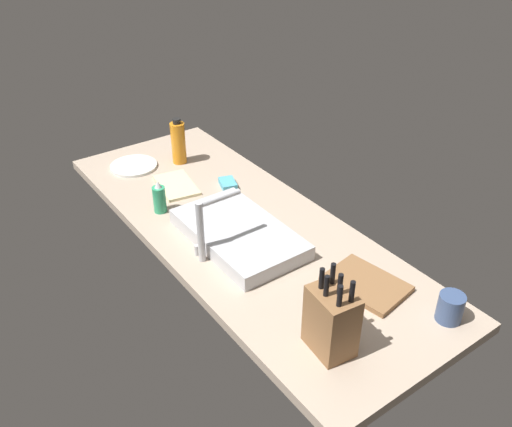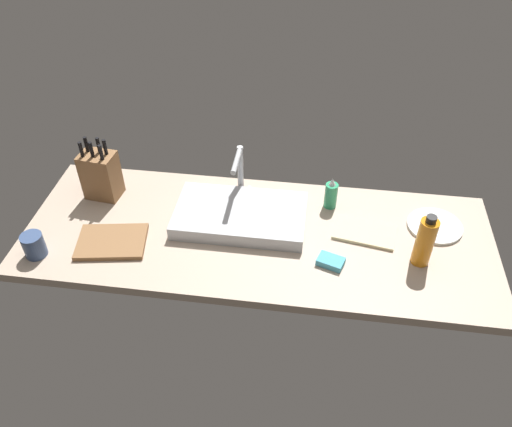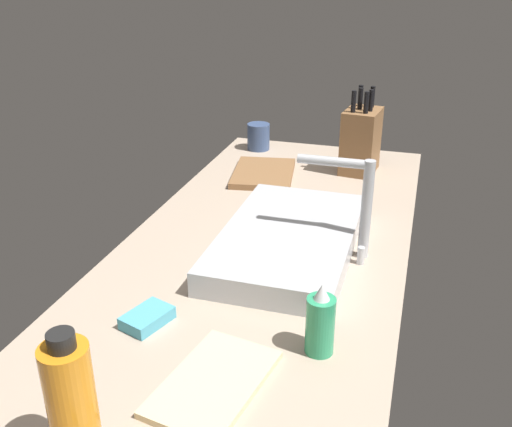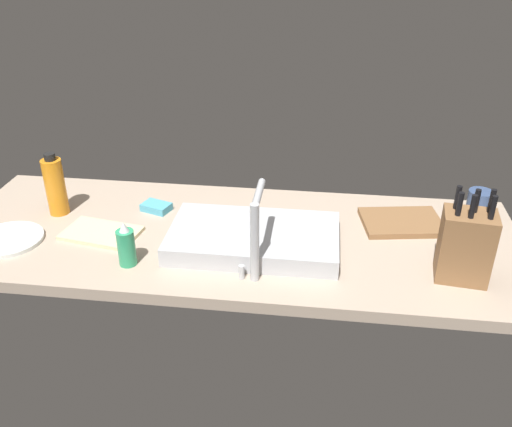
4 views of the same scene
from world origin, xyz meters
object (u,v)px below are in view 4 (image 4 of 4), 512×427
object	(u,v)px
cutting_board	(402,222)
dish_sponge	(156,207)
soap_bottle	(126,246)
knife_block	(466,245)
coffee_mug	(479,204)
faucet	(255,230)
sink_basin	(254,238)
water_bottle	(55,186)
dinner_plate	(8,239)
dish_towel	(101,233)

from	to	relation	value
cutting_board	dish_sponge	xyz separation A→B (cm)	(78.88, 0.51, 0.30)
dish_sponge	soap_bottle	bearing A→B (deg)	92.10
soap_bottle	knife_block	bearing A→B (deg)	-176.76
coffee_mug	faucet	bearing A→B (deg)	31.95
sink_basin	faucet	bearing A→B (deg)	98.96
cutting_board	water_bottle	size ratio (longest dim) A/B	1.18
soap_bottle	cutting_board	bearing A→B (deg)	-157.54
water_bottle	dinner_plate	xyz separation A→B (cm)	(7.49, 18.96, -9.01)
dish_sponge	sink_basin	bearing A→B (deg)	152.47
faucet	dinner_plate	world-z (taller)	faucet
soap_bottle	dish_sponge	bearing A→B (deg)	-87.90
dish_sponge	coffee_mug	bearing A→B (deg)	-174.83
sink_basin	knife_block	world-z (taller)	knife_block
faucet	dish_towel	bearing A→B (deg)	-16.69
cutting_board	dish_towel	size ratio (longest dim) A/B	1.08
knife_block	water_bottle	xyz separation A→B (cm)	(122.17, -21.04, -0.42)
cutting_board	sink_basin	bearing A→B (deg)	22.76
cutting_board	dinner_plate	distance (cm)	119.81
sink_basin	coffee_mug	bearing A→B (deg)	-158.28
soap_bottle	dish_towel	distance (cm)	20.12
water_bottle	coffee_mug	bearing A→B (deg)	-173.69
faucet	water_bottle	xyz separation A→B (cm)	(67.66, -26.68, -4.35)
water_bottle	dinner_plate	world-z (taller)	water_bottle
sink_basin	soap_bottle	distance (cm)	36.25
sink_basin	soap_bottle	world-z (taller)	soap_bottle
faucet	dish_towel	distance (cm)	52.92
water_bottle	dinner_plate	distance (cm)	22.29
sink_basin	coffee_mug	world-z (taller)	coffee_mug
sink_basin	water_bottle	size ratio (longest dim) A/B	2.37
soap_bottle	dinner_plate	distance (cm)	40.43
knife_block	dish_sponge	size ratio (longest dim) A/B	2.85
faucet	coffee_mug	distance (cm)	79.03
faucet	water_bottle	distance (cm)	72.86
water_bottle	knife_block	bearing A→B (deg)	170.23
sink_basin	dinner_plate	xyz separation A→B (cm)	(72.93, 6.40, -2.15)
dinner_plate	water_bottle	bearing A→B (deg)	-111.56
sink_basin	dish_sponge	bearing A→B (deg)	-27.53
cutting_board	dinner_plate	bearing A→B (deg)	12.03
faucet	water_bottle	bearing A→B (deg)	-21.52
faucet	water_bottle	size ratio (longest dim) A/B	1.09
faucet	soap_bottle	distance (cm)	36.64
water_bottle	dish_sponge	bearing A→B (deg)	-169.90
dish_towel	coffee_mug	distance (cm)	118.74
water_bottle	dish_sponge	size ratio (longest dim) A/B	2.30
faucet	cutting_board	world-z (taller)	faucet
knife_block	dish_sponge	bearing A→B (deg)	-9.56
coffee_mug	knife_block	bearing A→B (deg)	71.42
sink_basin	cutting_board	xyz separation A→B (cm)	(-44.25, -18.57, -1.85)
dinner_plate	dish_towel	bearing A→B (deg)	-165.02
knife_block	dinner_plate	world-z (taller)	knife_block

